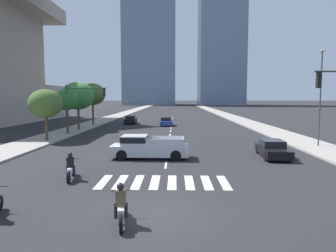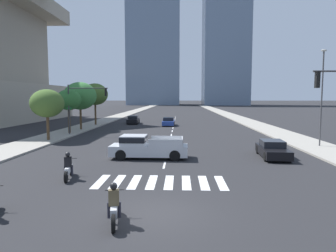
% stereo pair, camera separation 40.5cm
% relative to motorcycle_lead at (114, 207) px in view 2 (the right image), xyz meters
% --- Properties ---
extents(ground_plane, '(800.00, 800.00, 0.00)m').
position_rel_motorcycle_lead_xyz_m(ground_plane, '(1.29, 0.98, -0.58)').
color(ground_plane, '#232326').
extents(sidewalk_east, '(4.00, 260.00, 0.15)m').
position_rel_motorcycle_lead_xyz_m(sidewalk_east, '(14.31, 30.98, -0.51)').
color(sidewalk_east, gray).
rests_on(sidewalk_east, ground).
extents(sidewalk_west, '(4.00, 260.00, 0.15)m').
position_rel_motorcycle_lead_xyz_m(sidewalk_west, '(-11.74, 30.98, -0.51)').
color(sidewalk_west, gray).
rests_on(sidewalk_west, ground).
extents(crosswalk_near, '(6.75, 2.71, 0.01)m').
position_rel_motorcycle_lead_xyz_m(crosswalk_near, '(1.29, 5.25, -0.58)').
color(crosswalk_near, silver).
rests_on(crosswalk_near, ground).
extents(lane_divider_center, '(0.14, 50.00, 0.01)m').
position_rel_motorcycle_lead_xyz_m(lane_divider_center, '(1.29, 33.25, -0.58)').
color(lane_divider_center, silver).
rests_on(lane_divider_center, ground).
extents(motorcycle_lead, '(0.72, 2.12, 1.49)m').
position_rel_motorcycle_lead_xyz_m(motorcycle_lead, '(0.00, 0.00, 0.00)').
color(motorcycle_lead, black).
rests_on(motorcycle_lead, ground).
extents(motorcycle_third, '(0.74, 2.18, 1.49)m').
position_rel_motorcycle_lead_xyz_m(motorcycle_third, '(-3.74, 5.71, -0.00)').
color(motorcycle_third, black).
rests_on(motorcycle_third, ground).
extents(pickup_truck, '(5.60, 2.07, 1.67)m').
position_rel_motorcycle_lead_xyz_m(pickup_truck, '(-0.21, 11.47, 0.23)').
color(pickup_truck, '#B7BABF').
rests_on(pickup_truck, ground).
extents(sedan_black_0, '(1.90, 4.47, 1.32)m').
position_rel_motorcycle_lead_xyz_m(sedan_black_0, '(-5.55, 40.36, 0.02)').
color(sedan_black_0, black).
rests_on(sedan_black_0, ground).
extents(sedan_black_1, '(2.05, 4.46, 1.25)m').
position_rel_motorcycle_lead_xyz_m(sedan_black_1, '(9.13, 12.18, -0.01)').
color(sedan_black_1, black).
rests_on(sedan_black_1, ground).
extents(sedan_blue_2, '(1.87, 4.38, 1.29)m').
position_rel_motorcycle_lead_xyz_m(sedan_blue_2, '(0.50, 36.99, 0.01)').
color(sedan_blue_2, navy).
rests_on(sedan_blue_2, ground).
extents(traffic_signal_far, '(4.89, 0.28, 5.70)m').
position_rel_motorcycle_lead_xyz_m(traffic_signal_far, '(-8.80, 24.40, 3.50)').
color(traffic_signal_far, '#333335').
rests_on(traffic_signal_far, sidewalk_west).
extents(street_lamp_east, '(0.50, 0.24, 8.37)m').
position_rel_motorcycle_lead_xyz_m(street_lamp_east, '(14.61, 16.81, 4.36)').
color(street_lamp_east, '#3F3F42').
rests_on(street_lamp_east, sidewalk_east).
extents(street_tree_nearest, '(3.29, 3.29, 5.06)m').
position_rel_motorcycle_lead_xyz_m(street_tree_nearest, '(-10.94, 19.59, 3.22)').
color(street_tree_nearest, '#4C3823').
rests_on(street_tree_nearest, sidewalk_west).
extents(street_tree_second, '(2.90, 2.90, 5.20)m').
position_rel_motorcycle_lead_xyz_m(street_tree_second, '(-10.94, 25.49, 3.51)').
color(street_tree_second, '#4C3823').
rests_on(street_tree_second, sidewalk_west).
extents(street_tree_third, '(4.28, 4.28, 6.26)m').
position_rel_motorcycle_lead_xyz_m(street_tree_third, '(-10.94, 29.70, 4.00)').
color(street_tree_third, '#4C3823').
rests_on(street_tree_third, sidewalk_west).
extents(street_tree_fourth, '(3.96, 3.96, 6.41)m').
position_rel_motorcycle_lead_xyz_m(street_tree_fourth, '(-10.94, 36.82, 4.28)').
color(street_tree_fourth, '#4C3823').
rests_on(street_tree_fourth, sidewalk_west).
extents(office_tower_left_skyline, '(29.54, 28.95, 101.83)m').
position_rel_motorcycle_lead_xyz_m(office_tower_left_skyline, '(-12.89, 171.49, 45.49)').
color(office_tower_left_skyline, slate).
rests_on(office_tower_left_skyline, ground).
extents(office_tower_center_skyline, '(24.46, 24.05, 97.35)m').
position_rel_motorcycle_lead_xyz_m(office_tower_center_skyline, '(27.46, 164.33, 44.06)').
color(office_tower_center_skyline, slate).
rests_on(office_tower_center_skyline, ground).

